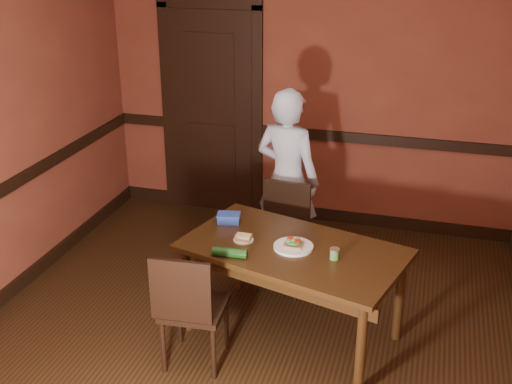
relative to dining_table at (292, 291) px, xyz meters
The scene contains 15 objects.
floor 0.52m from the dining_table, 141.80° to the right, with size 4.00×4.50×0.01m, color black.
wall_back 2.26m from the dining_table, 98.53° to the left, with size 4.00×0.02×2.70m, color brown.
dado_back 2.09m from the dining_table, 98.59° to the left, with size 4.00×0.03×0.10m, color black.
baseboard_back 2.04m from the dining_table, 98.59° to the left, with size 4.00×0.03×0.12m, color black.
baseboard_left 2.32m from the dining_table, behind, with size 0.03×4.50×0.12m, color black.
door 2.48m from the dining_table, 123.34° to the left, with size 1.05×0.07×2.20m.
dining_table is the anchor object (origin of this frame).
chair_far 0.68m from the dining_table, 109.37° to the left, with size 0.40×0.40×0.86m, color black, non-canonical shape.
chair_near 0.74m from the dining_table, 139.67° to the right, with size 0.40×0.40×0.87m, color black, non-canonical shape.
person 1.17m from the dining_table, 105.66° to the left, with size 0.58×0.38×1.58m, color silver.
sandwich_plate 0.38m from the dining_table, 64.68° to the right, with size 0.28×0.28×0.07m.
sauce_jar 0.50m from the dining_table, 15.50° to the right, with size 0.07×0.07×0.08m.
cheese_saucer 0.52m from the dining_table, behind, with size 0.15×0.15×0.05m.
food_tub 0.73m from the dining_table, 155.14° to the left, with size 0.19×0.15×0.07m.
wrapped_veg 0.60m from the dining_table, 146.55° to the right, with size 0.07×0.07×0.24m, color #133911.
Camera 1 is at (1.15, -3.64, 2.80)m, focal length 45.00 mm.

